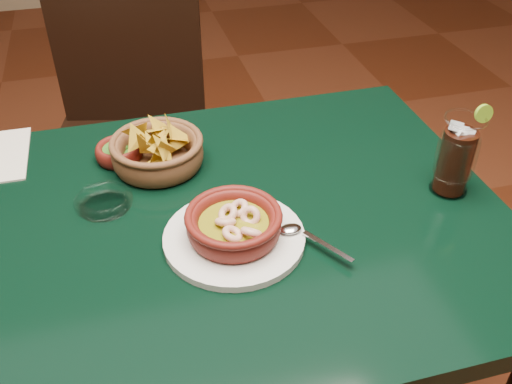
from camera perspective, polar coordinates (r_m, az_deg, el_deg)
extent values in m
cube|color=black|center=(1.04, -7.80, -4.10)|extent=(1.20, 0.80, 0.04)
cylinder|color=black|center=(1.65, 10.18, -3.07)|extent=(0.06, 0.06, 0.71)
cube|color=black|center=(1.69, -12.66, 3.22)|extent=(0.55, 0.55, 0.04)
cylinder|color=black|center=(1.75, -18.86, -7.21)|extent=(0.04, 0.04, 0.49)
cylinder|color=black|center=(1.67, -5.93, -7.32)|extent=(0.04, 0.04, 0.49)
cylinder|color=black|center=(2.03, -16.31, 0.46)|extent=(0.04, 0.04, 0.49)
cylinder|color=black|center=(1.96, -5.30, 0.66)|extent=(0.04, 0.04, 0.49)
cube|color=black|center=(1.75, -12.79, 14.07)|extent=(0.43, 0.13, 0.48)
cylinder|color=silver|center=(0.98, -2.20, -4.59)|extent=(0.24, 0.24, 0.01)
cylinder|color=#53130E|center=(0.97, -2.21, -4.12)|extent=(0.14, 0.14, 0.01)
torus|color=#53130E|center=(0.96, -2.24, -3.30)|extent=(0.18, 0.18, 0.04)
torus|color=#53130E|center=(0.95, -2.27, -2.41)|extent=(0.16, 0.16, 0.01)
cylinder|color=olive|center=(0.96, -2.24, -3.14)|extent=(0.12, 0.12, 0.01)
torus|color=beige|center=(0.96, -0.58, -2.43)|extent=(0.05, 0.04, 0.04)
torus|color=beige|center=(0.97, -1.74, -1.63)|extent=(0.05, 0.05, 0.03)
torus|color=beige|center=(0.96, -2.84, -2.14)|extent=(0.05, 0.05, 0.04)
torus|color=beige|center=(0.95, -3.08, -2.97)|extent=(0.05, 0.05, 0.04)
torus|color=beige|center=(0.93, -2.36, -4.22)|extent=(0.05, 0.05, 0.03)
torus|color=beige|center=(0.92, -0.47, -4.05)|extent=(0.04, 0.04, 0.04)
cube|color=silver|center=(0.95, 7.19, -5.41)|extent=(0.06, 0.09, 0.00)
ellipsoid|color=silver|center=(0.98, 3.46, -3.70)|extent=(0.04, 0.03, 0.01)
cylinder|color=brown|center=(1.18, -9.68, 2.78)|extent=(0.16, 0.16, 0.01)
torus|color=brown|center=(1.16, -9.81, 3.84)|extent=(0.22, 0.22, 0.06)
torus|color=brown|center=(1.15, -9.95, 4.97)|extent=(0.19, 0.19, 0.01)
cone|color=#BD931E|center=(1.15, -10.02, 4.56)|extent=(0.05, 0.08, 0.09)
cone|color=#BD931E|center=(1.14, -9.38, 5.19)|extent=(0.05, 0.08, 0.06)
cone|color=#BD931E|center=(1.19, -9.83, 5.82)|extent=(0.08, 0.09, 0.06)
cone|color=#BD931E|center=(1.11, -10.08, 4.02)|extent=(0.05, 0.09, 0.09)
cone|color=#BD931E|center=(1.15, -10.28, 5.02)|extent=(0.07, 0.09, 0.07)
cone|color=#BD931E|center=(1.13, -10.99, 4.53)|extent=(0.07, 0.06, 0.09)
cone|color=#BD931E|center=(1.15, -9.69, 4.62)|extent=(0.09, 0.05, 0.08)
cone|color=#BD931E|center=(1.12, -9.25, 2.96)|extent=(0.09, 0.07, 0.06)
cone|color=#BD931E|center=(1.10, -9.23, 4.42)|extent=(0.06, 0.07, 0.06)
cone|color=#BD931E|center=(1.17, -10.09, 4.06)|extent=(0.05, 0.08, 0.06)
cone|color=#BD931E|center=(1.15, -11.75, 5.23)|extent=(0.08, 0.06, 0.06)
cone|color=#BD931E|center=(1.18, -7.92, 5.20)|extent=(0.09, 0.07, 0.06)
cone|color=#BD931E|center=(1.19, -9.68, 6.44)|extent=(0.07, 0.08, 0.06)
cone|color=#BD931E|center=(1.16, -9.73, 3.94)|extent=(0.07, 0.07, 0.04)
cone|color=#BD931E|center=(1.18, -8.51, 6.37)|extent=(0.04, 0.08, 0.08)
cone|color=#BD931E|center=(1.18, -10.10, 6.17)|extent=(0.09, 0.08, 0.04)
cone|color=#BD931E|center=(1.15, -9.20, 3.52)|extent=(0.03, 0.07, 0.07)
cone|color=#BD931E|center=(1.17, -11.26, 4.93)|extent=(0.06, 0.07, 0.08)
cone|color=#BD931E|center=(1.16, -10.51, 4.61)|extent=(0.09, 0.05, 0.08)
cone|color=#BD931E|center=(1.11, -9.36, 4.30)|extent=(0.08, 0.06, 0.07)
cone|color=#BD931E|center=(1.18, -11.74, 5.95)|extent=(0.10, 0.03, 0.09)
cone|color=#BD931E|center=(1.11, -9.33, 4.10)|extent=(0.07, 0.05, 0.08)
cone|color=#BD931E|center=(1.14, -10.17, 4.95)|extent=(0.07, 0.05, 0.07)
cone|color=#BD931E|center=(1.17, -7.76, 5.27)|extent=(0.09, 0.05, 0.07)
cylinder|color=#53130E|center=(1.21, -13.42, 3.32)|extent=(0.08, 0.08, 0.01)
torus|color=#53130E|center=(1.20, -13.52, 3.92)|extent=(0.12, 0.12, 0.04)
cylinder|color=#235215|center=(1.20, -13.56, 4.13)|extent=(0.07, 0.07, 0.01)
sphere|color=#235215|center=(1.21, -14.15, 4.65)|extent=(0.02, 0.02, 0.02)
sphere|color=#235215|center=(1.20, -13.81, 4.32)|extent=(0.02, 0.02, 0.02)
sphere|color=#235215|center=(1.19, -12.98, 4.32)|extent=(0.02, 0.02, 0.02)
sphere|color=#235215|center=(1.20, -13.42, 4.51)|extent=(0.02, 0.02, 0.02)
sphere|color=#235215|center=(1.19, -13.89, 4.17)|extent=(0.02, 0.02, 0.02)
cylinder|color=white|center=(1.15, 18.64, 0.37)|extent=(0.07, 0.07, 0.01)
torus|color=white|center=(1.11, 19.40, 3.48)|extent=(0.16, 0.16, 0.09)
cylinder|color=black|center=(1.12, 19.27, 2.95)|extent=(0.06, 0.06, 0.13)
cube|color=silver|center=(1.10, 19.41, 5.37)|extent=(0.03, 0.03, 0.03)
cube|color=silver|center=(1.08, 19.58, 5.43)|extent=(0.03, 0.02, 0.02)
cube|color=silver|center=(1.08, 19.38, 6.23)|extent=(0.03, 0.03, 0.03)
cube|color=silver|center=(1.09, 20.45, 5.55)|extent=(0.03, 0.03, 0.03)
cube|color=silver|center=(1.09, 19.89, 5.77)|extent=(0.03, 0.03, 0.03)
torus|color=white|center=(1.08, 20.22, 6.86)|extent=(0.08, 0.08, 0.00)
cylinder|color=#74A220|center=(1.09, 21.82, 7.30)|extent=(0.03, 0.01, 0.03)
cylinder|color=white|center=(1.09, -14.92, -1.29)|extent=(0.09, 0.09, 0.01)
torus|color=white|center=(1.08, -15.00, -0.87)|extent=(0.11, 0.11, 0.03)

